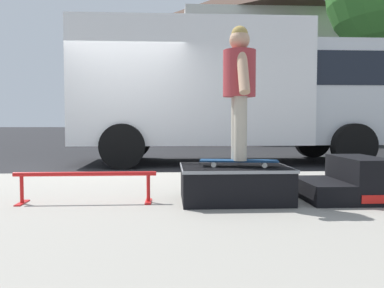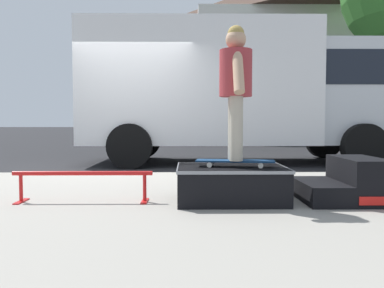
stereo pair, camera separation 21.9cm
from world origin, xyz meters
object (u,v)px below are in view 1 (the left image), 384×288
(skate_box, at_px, (234,182))
(skateboard, at_px, (239,161))
(kicker_ramp, at_px, (348,182))
(box_truck, at_px, (232,88))
(grind_rail, at_px, (85,180))
(skater_kid, at_px, (239,82))

(skate_box, bearing_deg, skateboard, -53.65)
(skate_box, xyz_separation_m, kicker_ramp, (1.19, -0.00, -0.01))
(skate_box, xyz_separation_m, box_truck, (0.77, 5.03, 1.39))
(box_truck, bearing_deg, skateboard, -98.27)
(grind_rail, relative_size, skateboard, 1.75)
(grind_rail, distance_m, skateboard, 1.54)
(kicker_ramp, height_order, grind_rail, kicker_ramp)
(skater_kid, height_order, box_truck, box_truck)
(kicker_ramp, bearing_deg, grind_rail, -179.51)
(skate_box, bearing_deg, grind_rail, -179.10)
(kicker_ramp, bearing_deg, skater_kid, -177.60)
(kicker_ramp, xyz_separation_m, box_truck, (-0.41, 5.03, 1.40))
(kicker_ramp, relative_size, box_truck, 0.12)
(skateboard, distance_m, box_truck, 5.26)
(skater_kid, bearing_deg, grind_rail, 179.05)
(skate_box, relative_size, skater_kid, 0.82)
(skateboard, xyz_separation_m, box_truck, (0.74, 5.08, 1.17))
(skateboard, bearing_deg, kicker_ramp, 2.40)
(box_truck, bearing_deg, grind_rail, -114.22)
(skate_box, distance_m, skateboard, 0.23)
(skate_box, relative_size, skateboard, 1.36)
(skateboard, relative_size, box_truck, 0.12)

